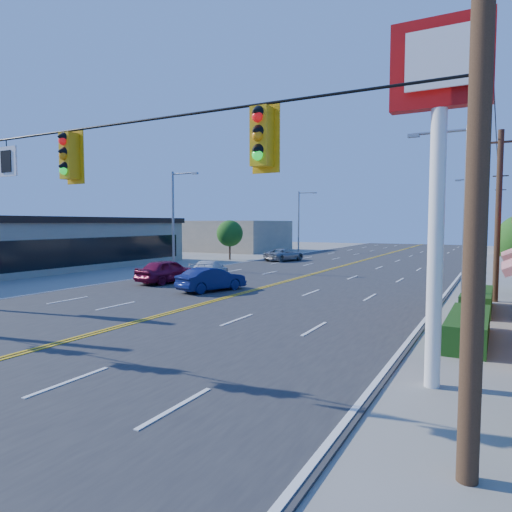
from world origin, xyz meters
The scene contains 16 objects.
road centered at (0.00, 20.00, 0.03)m, with size 20.00×120.00×0.06m, color #2D2D30.
kfc_pylon centered at (11.00, 4.00, 6.04)m, with size 2.20×0.36×8.50m.
strip_mall centered at (-22.00, 18.00, 2.25)m, with size 10.40×26.40×4.40m.
streetlight_se centered at (10.79, 14.00, 4.51)m, with size 2.55×0.25×8.00m.
streetlight_ne centered at (10.79, 38.00, 4.51)m, with size 2.55×0.25×8.00m.
streetlight_sw centered at (-10.79, 22.00, 4.51)m, with size 2.55×0.25×8.00m.
streetlight_nw centered at (-10.79, 48.00, 4.51)m, with size 2.55×0.25×8.00m.
utility_pole_near centered at (12.20, 18.00, 4.20)m, with size 0.28×0.28×8.40m, color #47301E.
utility_pole_mid centered at (12.20, 36.00, 4.20)m, with size 0.28×0.28×8.40m, color #47301E.
utility_pole_far centered at (12.20, 54.00, 4.20)m, with size 0.28×0.28×8.40m, color #47301E.
tree_west centered at (-13.00, 34.00, 2.79)m, with size 2.80×2.80×4.20m.
bld_west_far centered at (-20.00, 48.00, 2.10)m, with size 11.00×12.00×4.20m, color tan.
car_magenta centered at (-6.46, 15.68, 0.76)m, with size 1.78×4.43×1.51m, color maroon.
car_blue centered at (-1.96, 13.99, 0.67)m, with size 1.42×4.06×1.34m, color #0D1750.
car_white centered at (-4.91, 18.13, 0.67)m, with size 1.87×4.59×1.33m, color silver.
car_silver centered at (-6.94, 34.71, 0.63)m, with size 2.09×4.52×1.26m, color #95969A.
Camera 1 is at (12.32, -7.34, 3.89)m, focal length 32.00 mm.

